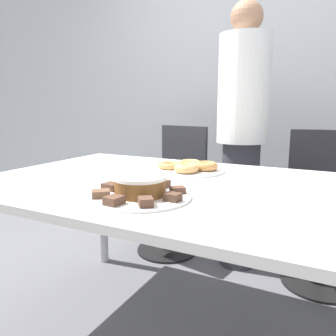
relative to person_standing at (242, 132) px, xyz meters
name	(u,v)px	position (x,y,z in m)	size (l,w,h in m)	color
ground_plane	(166,336)	(-0.09, -0.87, -0.89)	(12.00, 12.00, 0.00)	slate
wall_back	(257,77)	(-0.09, 0.77, 0.41)	(8.00, 0.05, 2.60)	#B2B7BC
table	(166,198)	(-0.09, -0.87, -0.23)	(1.60, 1.08, 0.74)	silver
person_standing	(242,132)	(0.00, 0.00, 0.00)	(0.32, 0.32, 1.68)	#383842
office_chair_left	(172,192)	(-0.51, 0.02, -0.45)	(0.51, 0.51, 0.91)	black
office_chair_right	(323,211)	(0.50, 0.02, -0.45)	(0.52, 0.52, 0.91)	black
plate_cake	(140,196)	(-0.05, -1.14, -0.15)	(0.35, 0.35, 0.01)	white
plate_donuts	(188,170)	(-0.10, -0.63, -0.15)	(0.36, 0.36, 0.01)	white
frosted_cake	(140,185)	(-0.05, -1.14, -0.11)	(0.18, 0.18, 0.07)	brown
lamington_0	(162,184)	(-0.04, -1.01, -0.13)	(0.05, 0.06, 0.03)	brown
lamington_1	(136,183)	(-0.13, -1.04, -0.13)	(0.07, 0.07, 0.03)	#513828
lamington_2	(111,187)	(-0.18, -1.13, -0.13)	(0.06, 0.06, 0.02)	#513828
lamington_3	(101,194)	(-0.15, -1.23, -0.13)	(0.08, 0.08, 0.02)	brown
lamington_4	(114,200)	(-0.06, -1.27, -0.13)	(0.05, 0.06, 0.03)	brown
lamington_5	(146,202)	(0.03, -1.24, -0.13)	(0.06, 0.07, 0.03)	brown
lamington_6	(173,197)	(0.08, -1.15, -0.13)	(0.05, 0.05, 0.03)	#513828
lamington_7	(178,190)	(0.05, -1.06, -0.13)	(0.07, 0.07, 0.02)	brown
donut_0	(188,165)	(-0.10, -0.63, -0.12)	(0.12, 0.12, 0.04)	#D18E4C
donut_1	(186,168)	(-0.07, -0.70, -0.12)	(0.12, 0.12, 0.04)	#E5AD66
donut_2	(206,166)	(-0.01, -0.61, -0.12)	(0.12, 0.12, 0.04)	#D18E4C
donut_3	(190,163)	(-0.12, -0.55, -0.12)	(0.11, 0.11, 0.03)	#E5AD66
donut_4	(170,165)	(-0.19, -0.65, -0.13)	(0.12, 0.12, 0.03)	tan
napkin	(294,190)	(0.41, -0.79, -0.15)	(0.17, 0.14, 0.01)	white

